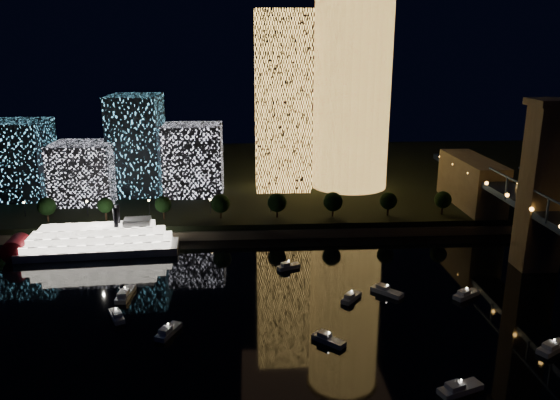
{
  "coord_description": "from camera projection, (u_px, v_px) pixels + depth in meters",
  "views": [
    {
      "loc": [
        -19.97,
        -97.27,
        64.45
      ],
      "look_at": [
        -10.92,
        55.0,
        20.85
      ],
      "focal_mm": 35.0,
      "sensor_mm": 36.0,
      "label": 1
    }
  ],
  "objects": [
    {
      "name": "seawall",
      "position": [
        307.0,
        231.0,
        190.5
      ],
      "size": [
        420.0,
        6.0,
        3.0
      ],
      "primitive_type": "cube",
      "color": "#6B5E4C",
      "rests_on": "ground"
    },
    {
      "name": "tower_cylindrical",
      "position": [
        352.0,
        81.0,
        226.03
      ],
      "size": [
        34.0,
        34.0,
        89.13
      ],
      "color": "#ECAC4B",
      "rests_on": "far_bank"
    },
    {
      "name": "esplanade_trees",
      "position": [
        230.0,
        203.0,
        192.28
      ],
      "size": [
        166.21,
        6.97,
        8.99
      ],
      "color": "black",
      "rests_on": "far_bank"
    },
    {
      "name": "motorboats",
      "position": [
        324.0,
        335.0,
        123.89
      ],
      "size": [
        105.89,
        86.57,
        2.78
      ],
      "color": "silver",
      "rests_on": "ground"
    },
    {
      "name": "midrise_blocks",
      "position": [
        110.0,
        156.0,
        220.04
      ],
      "size": [
        91.17,
        37.57,
        39.92
      ],
      "color": "silver",
      "rests_on": "far_bank"
    },
    {
      "name": "ground",
      "position": [
        349.0,
        370.0,
        112.21
      ],
      "size": [
        520.0,
        520.0,
        0.0
      ],
      "primitive_type": "plane",
      "color": "black",
      "rests_on": "ground"
    },
    {
      "name": "street_lamps",
      "position": [
        210.0,
        203.0,
        198.01
      ],
      "size": [
        132.7,
        0.7,
        5.65
      ],
      "color": "black",
      "rests_on": "far_bank"
    },
    {
      "name": "far_bank",
      "position": [
        290.0,
        177.0,
        265.09
      ],
      "size": [
        420.0,
        160.0,
        5.0
      ],
      "primitive_type": "cube",
      "color": "black",
      "rests_on": "ground"
    },
    {
      "name": "tower_rectangular",
      "position": [
        283.0,
        102.0,
        227.0
      ],
      "size": [
        22.87,
        22.87,
        72.77
      ],
      "primitive_type": "cube",
      "color": "#ECAC4B",
      "rests_on": "far_bank"
    },
    {
      "name": "riverboat",
      "position": [
        91.0,
        242.0,
        173.2
      ],
      "size": [
        53.89,
        15.2,
        16.02
      ],
      "color": "silver",
      "rests_on": "ground"
    }
  ]
}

